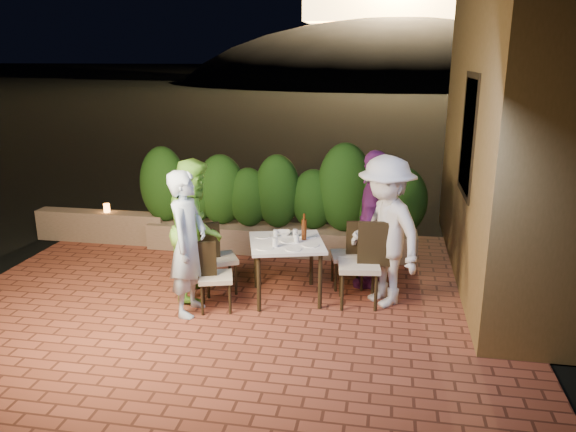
% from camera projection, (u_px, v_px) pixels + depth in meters
% --- Properties ---
extents(ground, '(400.00, 400.00, 0.00)m').
position_uv_depth(ground, '(227.00, 316.00, 6.69)').
color(ground, black).
rests_on(ground, ground).
extents(terrace_floor, '(7.00, 6.00, 0.15)m').
position_uv_depth(terrace_floor, '(238.00, 302.00, 7.18)').
color(terrace_floor, brown).
rests_on(terrace_floor, ground).
extents(building_wall, '(1.60, 5.00, 5.00)m').
position_uv_depth(building_wall, '(531.00, 93.00, 7.28)').
color(building_wall, olive).
rests_on(building_wall, ground).
extents(window_pane, '(0.08, 1.00, 1.40)m').
position_uv_depth(window_pane, '(471.00, 135.00, 7.07)').
color(window_pane, black).
rests_on(window_pane, building_wall).
extents(window_frame, '(0.06, 1.15, 1.55)m').
position_uv_depth(window_frame, '(470.00, 135.00, 7.08)').
color(window_frame, black).
rests_on(window_frame, building_wall).
extents(planter, '(4.20, 0.55, 0.40)m').
position_uv_depth(planter, '(280.00, 239.00, 8.77)').
color(planter, '#745F4A').
rests_on(planter, ground).
extents(hedge, '(4.00, 0.70, 1.10)m').
position_uv_depth(hedge, '(280.00, 193.00, 8.57)').
color(hedge, '#15360E').
rests_on(hedge, planter).
extents(parapet, '(2.20, 0.30, 0.50)m').
position_uv_depth(parapet, '(102.00, 226.00, 9.27)').
color(parapet, '#745F4A').
rests_on(parapet, ground).
extents(hill, '(52.00, 40.00, 22.00)m').
position_uv_depth(hill, '(392.00, 119.00, 64.21)').
color(hill, black).
rests_on(hill, ground).
extents(dining_table, '(1.11, 1.11, 0.75)m').
position_uv_depth(dining_table, '(287.00, 270.00, 7.06)').
color(dining_table, white).
rests_on(dining_table, ground).
extents(plate_nw, '(0.21, 0.21, 0.01)m').
position_uv_depth(plate_nw, '(264.00, 248.00, 6.71)').
color(plate_nw, white).
rests_on(plate_nw, dining_table).
extents(plate_sw, '(0.19, 0.19, 0.01)m').
position_uv_depth(plate_sw, '(262.00, 236.00, 7.14)').
color(plate_sw, white).
rests_on(plate_sw, dining_table).
extents(plate_ne, '(0.20, 0.20, 0.01)m').
position_uv_depth(plate_ne, '(311.00, 245.00, 6.80)').
color(plate_ne, white).
rests_on(plate_ne, dining_table).
extents(plate_se, '(0.23, 0.23, 0.01)m').
position_uv_depth(plate_se, '(308.00, 235.00, 7.17)').
color(plate_se, white).
rests_on(plate_se, dining_table).
extents(plate_centre, '(0.23, 0.23, 0.01)m').
position_uv_depth(plate_centre, '(289.00, 240.00, 6.98)').
color(plate_centre, white).
rests_on(plate_centre, dining_table).
extents(plate_front, '(0.20, 0.20, 0.01)m').
position_uv_depth(plate_front, '(293.00, 249.00, 6.66)').
color(plate_front, white).
rests_on(plate_front, dining_table).
extents(glass_nw, '(0.07, 0.07, 0.11)m').
position_uv_depth(glass_nw, '(275.00, 242.00, 6.74)').
color(glass_nw, silver).
rests_on(glass_nw, dining_table).
extents(glass_sw, '(0.06, 0.06, 0.10)m').
position_uv_depth(glass_sw, '(275.00, 234.00, 7.10)').
color(glass_sw, silver).
rests_on(glass_sw, dining_table).
extents(glass_ne, '(0.06, 0.06, 0.11)m').
position_uv_depth(glass_ne, '(296.00, 239.00, 6.89)').
color(glass_ne, silver).
rests_on(glass_ne, dining_table).
extents(glass_se, '(0.06, 0.06, 0.10)m').
position_uv_depth(glass_se, '(295.00, 233.00, 7.10)').
color(glass_se, silver).
rests_on(glass_se, dining_table).
extents(beer_bottle, '(0.06, 0.06, 0.34)m').
position_uv_depth(beer_bottle, '(304.00, 227.00, 6.98)').
color(beer_bottle, '#46200B').
rests_on(beer_bottle, dining_table).
extents(bowl, '(0.23, 0.23, 0.05)m').
position_uv_depth(bowl, '(283.00, 233.00, 7.21)').
color(bowl, white).
rests_on(bowl, dining_table).
extents(chair_left_front, '(0.50, 0.50, 0.86)m').
position_uv_depth(chair_left_front, '(216.00, 275.00, 6.72)').
color(chair_left_front, black).
rests_on(chair_left_front, ground).
extents(chair_left_back, '(0.59, 0.59, 0.94)m').
position_uv_depth(chair_left_back, '(219.00, 257.00, 7.22)').
color(chair_left_back, black).
rests_on(chair_left_back, ground).
extents(chair_right_front, '(0.55, 0.55, 1.06)m').
position_uv_depth(chair_right_front, '(359.00, 263.00, 6.83)').
color(chair_right_front, black).
rests_on(chair_right_front, ground).
extents(chair_right_back, '(0.50, 0.50, 0.90)m').
position_uv_depth(chair_right_back, '(347.00, 254.00, 7.39)').
color(chair_right_back, black).
rests_on(chair_right_back, ground).
extents(diner_blue, '(0.44, 0.65, 1.73)m').
position_uv_depth(diner_blue, '(188.00, 243.00, 6.52)').
color(diner_blue, silver).
rests_on(diner_blue, ground).
extents(diner_green, '(0.83, 0.98, 1.77)m').
position_uv_depth(diner_green, '(196.00, 228.00, 7.04)').
color(diner_green, '#78CB3F').
rests_on(diner_green, ground).
extents(diner_white, '(1.28, 1.36, 1.85)m').
position_uv_depth(diner_white, '(385.00, 232.00, 6.76)').
color(diner_white, silver).
rests_on(diner_white, ground).
extents(diner_purple, '(0.61, 1.13, 1.83)m').
position_uv_depth(diner_purple, '(374.00, 219.00, 7.32)').
color(diner_purple, '#652369').
rests_on(diner_purple, ground).
extents(parapet_lamp, '(0.10, 0.10, 0.14)m').
position_uv_depth(parapet_lamp, '(107.00, 208.00, 9.16)').
color(parapet_lamp, orange).
rests_on(parapet_lamp, parapet).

